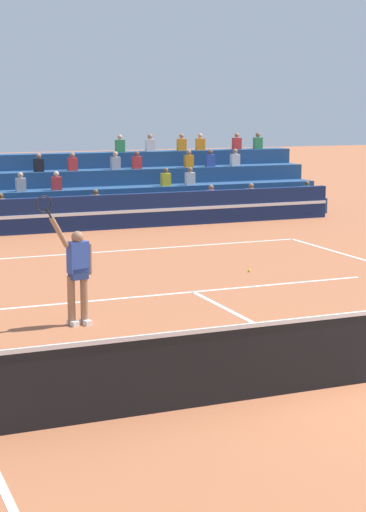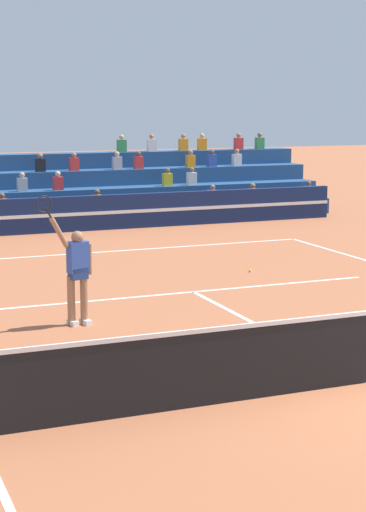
% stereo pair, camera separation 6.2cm
% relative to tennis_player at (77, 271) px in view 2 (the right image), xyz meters
% --- Properties ---
extents(sponsor_banner_wall, '(18.00, 0.26, 1.10)m').
position_rel_tennis_player_xyz_m(sponsor_banner_wall, '(2.99, 11.15, -0.44)').
color(sponsor_banner_wall, navy).
rests_on(sponsor_banner_wall, ground).
extents(bleacher_stand, '(19.31, 3.80, 2.83)m').
position_rel_tennis_player_xyz_m(bleacher_stand, '(3.00, 14.32, -0.15)').
color(bleacher_stand, navy).
rests_on(bleacher_stand, ground).
extents(tennis_player, '(1.11, 0.37, 2.44)m').
position_rel_tennis_player_xyz_m(tennis_player, '(0.00, 0.00, 0.00)').
color(tennis_player, '#9E7051').
rests_on(tennis_player, ground).
extents(tennis_ball, '(0.07, 0.07, 0.07)m').
position_rel_tennis_player_xyz_m(tennis_ball, '(5.08, 3.22, -0.95)').
color(tennis_ball, '#C6DB33').
rests_on(tennis_ball, ground).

